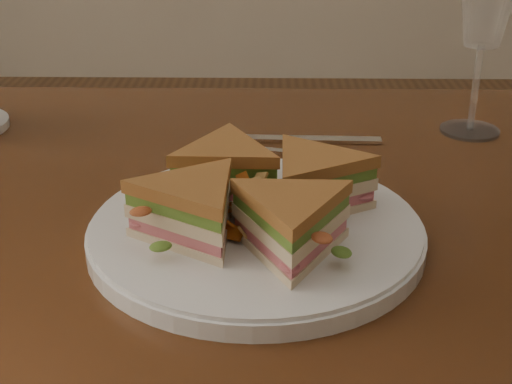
# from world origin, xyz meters

# --- Properties ---
(table) EXTENTS (1.20, 0.80, 0.75)m
(table) POSITION_xyz_m (0.00, 0.00, 0.65)
(table) COLOR #351A0C
(table) RESTS_ON ground
(plate) EXTENTS (0.31, 0.31, 0.02)m
(plate) POSITION_xyz_m (0.06, -0.07, 0.76)
(plate) COLOR white
(plate) RESTS_ON table
(sandwich_wedges) EXTENTS (0.27, 0.27, 0.06)m
(sandwich_wedges) POSITION_xyz_m (0.06, -0.07, 0.80)
(sandwich_wedges) COLOR beige
(sandwich_wedges) RESTS_ON plate
(crisps_mound) EXTENTS (0.09, 0.09, 0.05)m
(crisps_mound) POSITION_xyz_m (0.06, -0.07, 0.79)
(crisps_mound) COLOR #C76019
(crisps_mound) RESTS_ON plate
(spoon) EXTENTS (0.18, 0.06, 0.01)m
(spoon) POSITION_xyz_m (0.04, 0.15, 0.75)
(spoon) COLOR silver
(spoon) RESTS_ON table
(knife) EXTENTS (0.22, 0.02, 0.00)m
(knife) POSITION_xyz_m (0.10, 0.18, 0.75)
(knife) COLOR silver
(knife) RESTS_ON table
(wine_glass) EXTENTS (0.08, 0.08, 0.23)m
(wine_glass) POSITION_xyz_m (0.33, 0.22, 0.92)
(wine_glass) COLOR white
(wine_glass) RESTS_ON table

